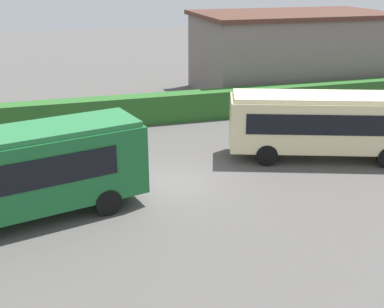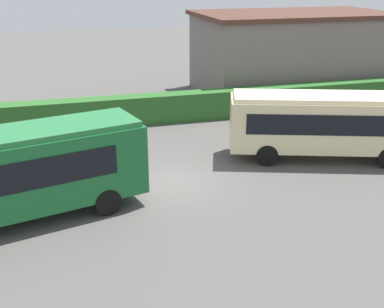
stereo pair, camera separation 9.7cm
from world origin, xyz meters
name	(u,v)px [view 2 (the right image)]	position (x,y,z in m)	size (l,w,h in m)	color
ground_plane	(172,182)	(0.00, 0.00, 0.00)	(113.76, 113.76, 0.00)	#514F4C
bus_green	(21,170)	(-5.75, -1.68, 1.91)	(8.92, 4.42, 3.34)	#19602D
bus_cream	(326,122)	(7.58, 0.77, 1.78)	(9.07, 5.02, 3.09)	beige
person_left	(27,168)	(-5.76, 0.88, 0.97)	(0.31, 0.51, 1.84)	olive
hedge_row	(136,110)	(0.00, 8.60, 0.83)	(68.88, 1.16, 1.66)	#2A6026
depot_building	(292,53)	(12.17, 13.48, 2.83)	(13.55, 8.21, 5.64)	slate
traffic_cone	(6,147)	(-6.95, 5.70, 0.30)	(0.36, 0.36, 0.60)	orange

